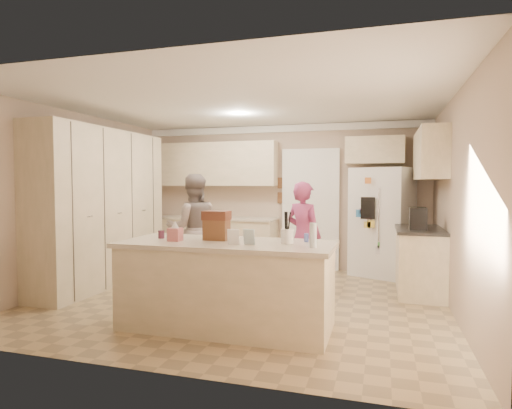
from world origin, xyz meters
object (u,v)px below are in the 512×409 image
(refrigerator, at_px, (382,222))
(teen_boy, at_px, (193,229))
(tissue_box, at_px, (175,234))
(coffee_maker, at_px, (418,218))
(island_base, at_px, (226,287))
(dollhouse_body, at_px, (217,230))
(teen_girl, at_px, (303,236))
(utensil_crock, at_px, (287,236))

(refrigerator, height_order, teen_boy, refrigerator)
(tissue_box, bearing_deg, coffee_maker, 37.57)
(island_base, distance_m, tissue_box, 0.79)
(dollhouse_body, xyz_separation_m, teen_girl, (0.66, 1.71, -0.25))
(island_base, bearing_deg, coffee_maker, 42.83)
(utensil_crock, xyz_separation_m, teen_boy, (-1.85, 1.70, -0.16))
(utensil_crock, bearing_deg, dollhouse_body, 176.42)
(island_base, relative_size, dollhouse_body, 8.46)
(utensil_crock, height_order, tissue_box, utensil_crock)
(utensil_crock, xyz_separation_m, tissue_box, (-1.20, -0.15, -0.00))
(coffee_maker, height_order, teen_boy, teen_boy)
(island_base, height_order, utensil_crock, utensil_crock)
(island_base, bearing_deg, utensil_crock, 4.40)
(refrigerator, distance_m, utensil_crock, 3.24)
(island_base, height_order, teen_girl, teen_girl)
(coffee_maker, bearing_deg, refrigerator, 110.27)
(coffee_maker, bearing_deg, utensil_crock, -127.12)
(coffee_maker, relative_size, teen_boy, 0.18)
(coffee_maker, distance_m, dollhouse_body, 2.84)
(refrigerator, height_order, utensil_crock, refrigerator)
(utensil_crock, distance_m, tissue_box, 1.21)
(utensil_crock, xyz_separation_m, teen_girl, (-0.14, 1.76, -0.21))
(refrigerator, distance_m, tissue_box, 3.89)
(teen_girl, bearing_deg, teen_boy, 28.83)
(refrigerator, relative_size, teen_boy, 1.07)
(coffee_maker, distance_m, tissue_box, 3.28)
(island_base, bearing_deg, dollhouse_body, 146.31)
(coffee_maker, xyz_separation_m, tissue_box, (-2.60, -2.00, -0.07))
(island_base, relative_size, teen_boy, 1.30)
(refrigerator, xyz_separation_m, teen_girl, (-1.08, -1.35, -0.11))
(coffee_maker, relative_size, tissue_box, 2.14)
(tissue_box, height_order, teen_girl, teen_girl)
(tissue_box, bearing_deg, refrigerator, 56.71)
(teen_boy, xyz_separation_m, teen_girl, (1.71, 0.05, -0.06))
(utensil_crock, height_order, teen_girl, teen_girl)
(refrigerator, distance_m, island_base, 3.56)
(utensil_crock, bearing_deg, refrigerator, 73.20)
(refrigerator, bearing_deg, coffee_maker, -46.32)
(coffee_maker, relative_size, teen_girl, 0.19)
(tissue_box, relative_size, teen_boy, 0.08)
(tissue_box, xyz_separation_m, teen_girl, (1.06, 1.91, -0.21))
(refrigerator, relative_size, tissue_box, 12.86)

